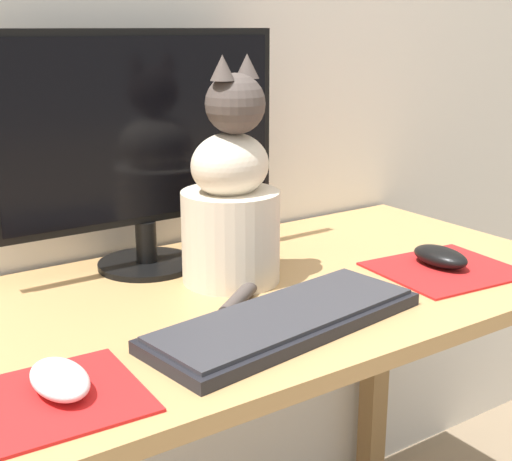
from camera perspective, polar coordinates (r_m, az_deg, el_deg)
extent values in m
cube|color=tan|center=(1.12, -2.61, -5.87)|extent=(1.25, 0.58, 0.02)
cube|color=olive|center=(1.78, 9.54, -10.00)|extent=(0.05, 0.05, 0.69)
cylinder|color=black|center=(1.26, -8.70, -2.65)|extent=(0.17, 0.17, 0.01)
cylinder|color=black|center=(1.25, -8.78, -0.88)|extent=(0.04, 0.04, 0.07)
cube|color=black|center=(1.21, -9.18, 8.06)|extent=(0.51, 0.02, 0.32)
cube|color=black|center=(1.20, -8.97, 8.01)|extent=(0.48, 0.00, 0.30)
cube|color=black|center=(1.00, 2.37, -7.27)|extent=(0.43, 0.20, 0.02)
cube|color=#333338|center=(1.00, 2.38, -6.64)|extent=(0.41, 0.18, 0.01)
cube|color=red|center=(0.85, -16.12, -12.90)|extent=(0.21, 0.19, 0.00)
cube|color=red|center=(1.27, 14.86, -3.03)|extent=(0.24, 0.22, 0.00)
ellipsoid|color=white|center=(0.85, -15.43, -11.39)|extent=(0.06, 0.11, 0.03)
ellipsoid|color=black|center=(1.27, 14.53, -2.03)|extent=(0.06, 0.11, 0.03)
cylinder|color=beige|center=(1.16, -2.03, -0.47)|extent=(0.20, 0.20, 0.15)
ellipsoid|color=beige|center=(1.13, -2.09, 5.25)|extent=(0.16, 0.15, 0.10)
sphere|color=#4C423D|center=(1.11, -1.67, 10.09)|extent=(0.12, 0.12, 0.09)
cone|color=#4C423D|center=(1.08, -2.70, 12.88)|extent=(0.05, 0.05, 0.04)
cone|color=#4C423D|center=(1.13, -0.72, 13.02)|extent=(0.05, 0.05, 0.04)
cylinder|color=#4C423D|center=(1.11, -0.63, -4.73)|extent=(0.18, 0.14, 0.02)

